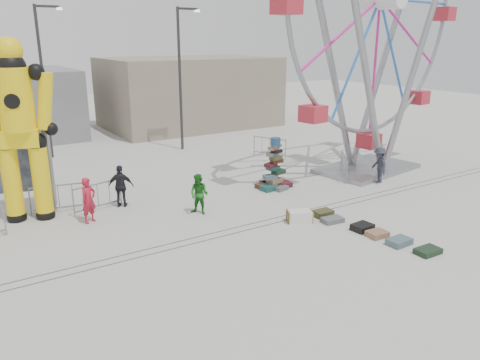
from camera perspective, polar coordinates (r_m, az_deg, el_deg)
ground at (r=15.98m, az=3.62°, el=-6.45°), size 90.00×90.00×0.00m
track_line_near at (r=16.43m, az=2.39°, el=-5.74°), size 40.00×0.04×0.01m
track_line_far at (r=16.73m, az=1.61°, el=-5.30°), size 40.00×0.04×0.01m
building_right at (r=35.69m, az=-6.23°, el=10.63°), size 12.00×8.00×5.00m
lamp_post_right at (r=27.55m, az=-7.18°, el=12.92°), size 1.41×0.25×8.00m
lamp_post_left at (r=27.31m, az=-22.74°, el=11.75°), size 1.41×0.25×8.00m
suitcase_tower at (r=20.54m, az=4.17°, el=0.75°), size 1.57×1.40×2.25m
crash_test_dummy at (r=17.86m, az=-25.35°, el=6.10°), size 2.61×1.23×6.59m
ferris_wheel at (r=23.41m, az=16.50°, el=17.93°), size 12.19×3.70×14.25m
steamer_trunk at (r=16.94m, az=7.28°, el=-4.41°), size 1.02×0.85×0.41m
row_case_0 at (r=17.61m, az=10.10°, el=-4.01°), size 0.72×0.50×0.23m
row_case_1 at (r=17.13m, az=11.20°, el=-4.80°), size 0.81×0.56×0.17m
row_case_2 at (r=16.66m, az=14.69°, el=-5.58°), size 0.74×0.60×0.22m
row_case_3 at (r=16.28m, az=16.38°, el=-6.33°), size 0.69×0.56×0.19m
row_case_4 at (r=15.89m, az=18.83°, el=-7.12°), size 0.81×0.55×0.20m
row_case_5 at (r=15.56m, az=21.93°, el=-8.03°), size 0.80×0.53×0.17m
barricade_dummy_b at (r=18.91m, az=-21.22°, el=-2.07°), size 1.98×0.49×1.10m
barricade_dummy_c at (r=18.59m, az=-16.94°, el=-1.96°), size 1.96×0.60×1.10m
barricade_wheel_front at (r=22.51m, az=12.56°, el=1.61°), size 1.27×1.66×1.10m
barricade_wheel_back at (r=26.01m, az=3.63°, el=4.02°), size 0.92×1.86×1.10m
pedestrian_red at (r=17.40m, az=-17.98°, el=-2.38°), size 0.71×0.62×1.65m
pedestrian_green at (r=17.44m, az=-5.01°, el=-1.75°), size 0.91×0.94×1.54m
pedestrian_black at (r=18.69m, az=-14.30°, el=-0.74°), size 1.05×0.83×1.66m
pedestrian_grey at (r=22.12m, az=16.61°, el=1.76°), size 0.92×1.20×1.63m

